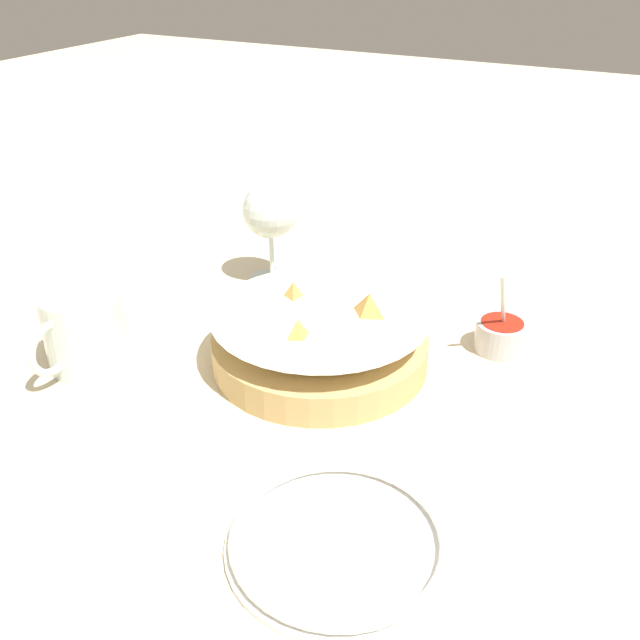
{
  "coord_description": "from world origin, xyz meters",
  "views": [
    {
      "loc": [
        0.66,
        0.28,
        0.46
      ],
      "look_at": [
        0.04,
        -0.04,
        0.06
      ],
      "focal_mm": 40.0,
      "sensor_mm": 36.0,
      "label": 1
    }
  ],
  "objects_px": {
    "wine_glass": "(270,214)",
    "food_basket": "(321,340)",
    "sauce_cup": "(501,334)",
    "beer_mug": "(85,332)",
    "side_plate": "(338,541)"
  },
  "relations": [
    {
      "from": "wine_glass",
      "to": "food_basket",
      "type": "bearing_deg",
      "value": 44.86
    },
    {
      "from": "food_basket",
      "to": "wine_glass",
      "type": "height_order",
      "value": "wine_glass"
    },
    {
      "from": "sauce_cup",
      "to": "wine_glass",
      "type": "xyz_separation_m",
      "value": [
        -0.04,
        -0.34,
        0.08
      ]
    },
    {
      "from": "sauce_cup",
      "to": "wine_glass",
      "type": "height_order",
      "value": "wine_glass"
    },
    {
      "from": "wine_glass",
      "to": "beer_mug",
      "type": "bearing_deg",
      "value": -14.73
    },
    {
      "from": "food_basket",
      "to": "side_plate",
      "type": "distance_m",
      "value": 0.28
    },
    {
      "from": "food_basket",
      "to": "sauce_cup",
      "type": "relative_size",
      "value": 2.16
    },
    {
      "from": "food_basket",
      "to": "beer_mug",
      "type": "xyz_separation_m",
      "value": [
        0.13,
        -0.24,
        0.01
      ]
    },
    {
      "from": "food_basket",
      "to": "side_plate",
      "type": "xyz_separation_m",
      "value": [
        0.24,
        0.14,
        -0.02
      ]
    },
    {
      "from": "food_basket",
      "to": "wine_glass",
      "type": "relative_size",
      "value": 1.74
    },
    {
      "from": "wine_glass",
      "to": "side_plate",
      "type": "relative_size",
      "value": 0.77
    },
    {
      "from": "food_basket",
      "to": "sauce_cup",
      "type": "bearing_deg",
      "value": 125.07
    },
    {
      "from": "sauce_cup",
      "to": "beer_mug",
      "type": "xyz_separation_m",
      "value": [
        0.25,
        -0.42,
        0.02
      ]
    },
    {
      "from": "beer_mug",
      "to": "side_plate",
      "type": "bearing_deg",
      "value": 72.8
    },
    {
      "from": "beer_mug",
      "to": "food_basket",
      "type": "bearing_deg",
      "value": 117.86
    }
  ]
}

